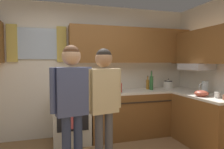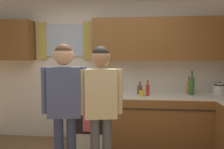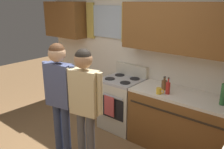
{
  "view_description": "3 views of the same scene",
  "coord_description": "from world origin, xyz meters",
  "px_view_note": "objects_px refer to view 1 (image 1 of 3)",
  "views": [
    {
      "loc": [
        -0.54,
        -2.14,
        1.46
      ],
      "look_at": [
        0.38,
        0.94,
        1.27
      ],
      "focal_mm": 32.09,
      "sensor_mm": 36.0,
      "label": 1
    },
    {
      "loc": [
        0.5,
        -2.22,
        1.53
      ],
      "look_at": [
        0.17,
        0.92,
        1.27
      ],
      "focal_mm": 36.45,
      "sensor_mm": 36.0,
      "label": 2
    },
    {
      "loc": [
        2.09,
        -1.52,
        2.17
      ],
      "look_at": [
        0.03,
        0.96,
        1.17
      ],
      "focal_mm": 38.0,
      "sensor_mm": 36.0,
      "label": 3
    }
  ],
  "objects_px": {
    "stove_oven": "(71,117)",
    "mixing_bowl": "(201,94)",
    "bottle_squat_brown": "(112,88)",
    "bottle_wine_green": "(151,83)",
    "adult_in_plaid": "(104,96)",
    "bottle_sauce_red": "(120,87)",
    "water_pitcher": "(205,87)",
    "adult_left": "(72,96)",
    "mug_mustard_yellow": "(117,91)",
    "bottle_oil_amber": "(148,84)",
    "stovetop_kettle": "(168,84)",
    "mug_ceramic_white": "(217,95)"
  },
  "relations": [
    {
      "from": "bottle_sauce_red",
      "to": "water_pitcher",
      "type": "relative_size",
      "value": 1.12
    },
    {
      "from": "bottle_wine_green",
      "to": "stovetop_kettle",
      "type": "relative_size",
      "value": 1.44
    },
    {
      "from": "bottle_sauce_red",
      "to": "bottle_wine_green",
      "type": "height_order",
      "value": "bottle_wine_green"
    },
    {
      "from": "bottle_oil_amber",
      "to": "water_pitcher",
      "type": "bearing_deg",
      "value": -47.76
    },
    {
      "from": "bottle_oil_amber",
      "to": "stove_oven",
      "type": "bearing_deg",
      "value": -176.57
    },
    {
      "from": "bottle_sauce_red",
      "to": "mixing_bowl",
      "type": "distance_m",
      "value": 1.41
    },
    {
      "from": "stovetop_kettle",
      "to": "adult_in_plaid",
      "type": "relative_size",
      "value": 0.17
    },
    {
      "from": "stove_oven",
      "to": "bottle_sauce_red",
      "type": "height_order",
      "value": "bottle_sauce_red"
    },
    {
      "from": "mug_ceramic_white",
      "to": "bottle_squat_brown",
      "type": "bearing_deg",
      "value": 140.45
    },
    {
      "from": "bottle_wine_green",
      "to": "adult_in_plaid",
      "type": "bearing_deg",
      "value": -138.02
    },
    {
      "from": "bottle_sauce_red",
      "to": "mug_ceramic_white",
      "type": "bearing_deg",
      "value": -38.91
    },
    {
      "from": "stovetop_kettle",
      "to": "mixing_bowl",
      "type": "bearing_deg",
      "value": -92.86
    },
    {
      "from": "bottle_squat_brown",
      "to": "bottle_wine_green",
      "type": "xyz_separation_m",
      "value": [
        0.83,
        -0.01,
        0.07
      ]
    },
    {
      "from": "adult_in_plaid",
      "to": "mixing_bowl",
      "type": "bearing_deg",
      "value": 7.55
    },
    {
      "from": "bottle_wine_green",
      "to": "mug_ceramic_white",
      "type": "relative_size",
      "value": 3.14
    },
    {
      "from": "bottle_squat_brown",
      "to": "stovetop_kettle",
      "type": "height_order",
      "value": "stovetop_kettle"
    },
    {
      "from": "bottle_oil_amber",
      "to": "adult_in_plaid",
      "type": "xyz_separation_m",
      "value": [
        -1.28,
        -1.29,
        0.02
      ]
    },
    {
      "from": "stovetop_kettle",
      "to": "water_pitcher",
      "type": "relative_size",
      "value": 1.24
    },
    {
      "from": "stove_oven",
      "to": "mixing_bowl",
      "type": "bearing_deg",
      "value": -25.18
    },
    {
      "from": "bottle_sauce_red",
      "to": "adult_left",
      "type": "height_order",
      "value": "adult_left"
    },
    {
      "from": "water_pitcher",
      "to": "adult_left",
      "type": "xyz_separation_m",
      "value": [
        -2.43,
        -0.54,
        0.04
      ]
    },
    {
      "from": "mug_mustard_yellow",
      "to": "adult_left",
      "type": "distance_m",
      "value": 1.39
    },
    {
      "from": "mug_ceramic_white",
      "to": "bottle_sauce_red",
      "type": "bearing_deg",
      "value": 141.09
    },
    {
      "from": "adult_in_plaid",
      "to": "bottle_wine_green",
      "type": "bearing_deg",
      "value": 41.98
    },
    {
      "from": "bottle_sauce_red",
      "to": "water_pitcher",
      "type": "bearing_deg",
      "value": -22.29
    },
    {
      "from": "bottle_squat_brown",
      "to": "adult_left",
      "type": "xyz_separation_m",
      "value": [
        -0.89,
        -1.24,
        0.07
      ]
    },
    {
      "from": "mug_mustard_yellow",
      "to": "stove_oven",
      "type": "bearing_deg",
      "value": 165.65
    },
    {
      "from": "bottle_sauce_red",
      "to": "bottle_oil_amber",
      "type": "height_order",
      "value": "bottle_oil_amber"
    },
    {
      "from": "water_pitcher",
      "to": "bottle_oil_amber",
      "type": "bearing_deg",
      "value": 132.24
    },
    {
      "from": "stove_oven",
      "to": "adult_left",
      "type": "relative_size",
      "value": 0.66
    },
    {
      "from": "bottle_oil_amber",
      "to": "mug_ceramic_white",
      "type": "height_order",
      "value": "bottle_oil_amber"
    },
    {
      "from": "adult_in_plaid",
      "to": "stove_oven",
      "type": "bearing_deg",
      "value": 104.85
    },
    {
      "from": "bottle_oil_amber",
      "to": "stovetop_kettle",
      "type": "height_order",
      "value": "bottle_oil_amber"
    },
    {
      "from": "mixing_bowl",
      "to": "bottle_sauce_red",
      "type": "bearing_deg",
      "value": 143.83
    },
    {
      "from": "mug_mustard_yellow",
      "to": "adult_left",
      "type": "relative_size",
      "value": 0.07
    },
    {
      "from": "bottle_squat_brown",
      "to": "stovetop_kettle",
      "type": "xyz_separation_m",
      "value": [
        1.31,
        0.12,
        0.02
      ]
    },
    {
      "from": "bottle_squat_brown",
      "to": "bottle_oil_amber",
      "type": "relative_size",
      "value": 0.72
    },
    {
      "from": "mixing_bowl",
      "to": "adult_left",
      "type": "relative_size",
      "value": 0.14
    },
    {
      "from": "adult_left",
      "to": "bottle_sauce_red",
      "type": "bearing_deg",
      "value": 47.99
    },
    {
      "from": "bottle_squat_brown",
      "to": "adult_in_plaid",
      "type": "bearing_deg",
      "value": -111.7
    },
    {
      "from": "stovetop_kettle",
      "to": "bottle_squat_brown",
      "type": "bearing_deg",
      "value": -174.7
    },
    {
      "from": "mug_ceramic_white",
      "to": "adult_in_plaid",
      "type": "bearing_deg",
      "value": -178.96
    },
    {
      "from": "bottle_squat_brown",
      "to": "adult_in_plaid",
      "type": "relative_size",
      "value": 0.12
    },
    {
      "from": "stove_oven",
      "to": "mixing_bowl",
      "type": "relative_size",
      "value": 4.79
    },
    {
      "from": "water_pitcher",
      "to": "stovetop_kettle",
      "type": "bearing_deg",
      "value": 105.46
    },
    {
      "from": "bottle_wine_green",
      "to": "stove_oven",
      "type": "bearing_deg",
      "value": 179.36
    },
    {
      "from": "bottle_wine_green",
      "to": "mixing_bowl",
      "type": "height_order",
      "value": "bottle_wine_green"
    },
    {
      "from": "bottle_oil_amber",
      "to": "mug_mustard_yellow",
      "type": "bearing_deg",
      "value": -158.7
    },
    {
      "from": "bottle_squat_brown",
      "to": "bottle_wine_green",
      "type": "distance_m",
      "value": 0.84
    },
    {
      "from": "bottle_sauce_red",
      "to": "stove_oven",
      "type": "bearing_deg",
      "value": 171.81
    }
  ]
}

